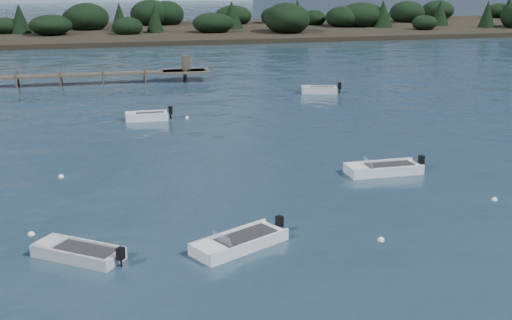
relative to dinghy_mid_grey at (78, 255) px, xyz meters
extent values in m
plane|color=#182B39|center=(5.77, 54.91, -0.14)|extent=(400.00, 400.00, 0.00)
cube|color=silver|center=(0.01, 0.00, -0.05)|extent=(3.94, 3.42, 0.64)
cube|color=silver|center=(-1.17, 0.85, 0.32)|extent=(1.51, 1.60, 0.13)
cube|color=#262629|center=(0.25, -0.18, 0.25)|extent=(2.78, 2.46, 0.11)
cube|color=silver|center=(-0.39, -0.55, 0.32)|extent=(3.16, 2.33, 0.13)
cube|color=silver|center=(0.40, 0.54, 0.32)|extent=(3.16, 2.33, 0.13)
cube|color=black|center=(1.71, -1.24, 0.43)|extent=(0.39, 0.40, 0.50)
cylinder|color=black|center=(1.71, -1.24, -0.01)|extent=(0.13, 0.13, 0.50)
cube|color=white|center=(4.41, 24.96, -0.03)|extent=(3.30, 1.32, 0.77)
cube|color=white|center=(3.15, 24.95, 0.42)|extent=(0.79, 1.19, 0.15)
cube|color=#262629|center=(4.67, 24.96, 0.33)|extent=(2.25, 1.06, 0.13)
cube|color=white|center=(4.41, 24.36, 0.42)|extent=(3.30, 0.13, 0.15)
cube|color=white|center=(4.41, 25.55, 0.42)|extent=(3.30, 0.13, 0.15)
cube|color=black|center=(6.30, 24.96, 0.55)|extent=(0.31, 0.37, 0.61)
cylinder|color=black|center=(6.30, 24.96, 0.02)|extent=(0.11, 0.11, 0.61)
cube|color=white|center=(17.08, 7.90, -0.04)|extent=(4.44, 1.75, 0.69)
cube|color=white|center=(15.40, 7.87, 0.36)|extent=(1.09, 1.52, 0.14)
cube|color=#262629|center=(17.43, 7.91, 0.28)|extent=(3.03, 1.39, 0.12)
cube|color=white|center=(17.10, 7.13, 0.36)|extent=(4.42, 0.20, 0.14)
cube|color=white|center=(17.07, 8.67, 0.36)|extent=(4.42, 0.20, 0.14)
cube|color=black|center=(19.50, 7.94, 0.48)|extent=(0.28, 0.34, 0.54)
cylinder|color=black|center=(19.50, 7.94, 0.00)|extent=(0.10, 0.10, 0.54)
cube|color=silver|center=(16.11, 7.88, 0.59)|extent=(0.18, 1.20, 0.41)
cube|color=white|center=(6.75, -0.46, -0.05)|extent=(4.56, 3.45, 0.63)
cube|color=white|center=(5.30, -1.23, 0.32)|extent=(1.60, 1.77, 0.13)
cube|color=#262629|center=(7.05, -0.30, 0.24)|extent=(3.20, 2.52, 0.11)
cube|color=white|center=(7.10, -1.13, 0.32)|extent=(3.86, 2.12, 0.13)
cube|color=white|center=(6.39, 0.20, 0.32)|extent=(3.86, 2.12, 0.13)
cube|color=black|center=(8.82, 0.64, 0.42)|extent=(0.37, 0.39, 0.49)
cylinder|color=black|center=(8.82, 0.64, -0.01)|extent=(0.12, 0.12, 0.49)
cube|color=silver|center=(5.91, -0.91, 0.53)|extent=(0.67, 1.09, 0.38)
cube|color=silver|center=(21.37, 32.77, -0.03)|extent=(3.61, 2.14, 0.79)
cube|color=silver|center=(20.13, 33.09, 0.43)|extent=(1.08, 1.38, 0.16)
cube|color=#262629|center=(21.64, 32.71, 0.34)|extent=(2.50, 1.61, 0.14)
cube|color=silver|center=(21.23, 32.18, 0.43)|extent=(3.32, 0.95, 0.16)
cube|color=silver|center=(21.52, 33.36, 0.43)|extent=(3.32, 0.95, 0.16)
cube|color=black|center=(23.26, 32.30, 0.57)|extent=(0.40, 0.45, 0.62)
cylinder|color=black|center=(23.26, 32.30, 0.03)|extent=(0.14, 0.14, 0.62)
sphere|color=white|center=(12.99, -1.17, -0.14)|extent=(0.32, 0.32, 0.32)
sphere|color=white|center=(-2.17, 2.95, -0.14)|extent=(0.32, 0.32, 0.32)
sphere|color=white|center=(20.84, 2.31, -0.14)|extent=(0.32, 0.32, 0.32)
sphere|color=white|center=(7.62, 24.88, -0.14)|extent=(0.32, 0.32, 0.32)
sphere|color=white|center=(-1.36, 11.36, -0.14)|extent=(0.32, 0.32, 0.32)
cube|color=#50473A|center=(9.77, 42.91, 0.86)|extent=(5.00, 3.20, 0.18)
cube|color=#50473A|center=(9.77, 42.91, 1.76)|extent=(0.80, 0.80, 1.60)
cylinder|color=#50473A|center=(-7.43, 42.06, 0.26)|extent=(0.20, 0.20, 2.20)
cylinder|color=#50473A|center=(-7.43, 43.77, 0.26)|extent=(0.20, 0.20, 2.20)
cylinder|color=#50473A|center=(-3.17, 42.06, 0.26)|extent=(0.20, 0.20, 2.20)
cylinder|color=#50473A|center=(-3.17, 43.77, 0.26)|extent=(0.20, 0.20, 2.20)
cylinder|color=#50473A|center=(1.10, 42.06, 0.26)|extent=(0.20, 0.20, 2.20)
cylinder|color=#50473A|center=(1.10, 43.77, 0.26)|extent=(0.20, 0.20, 2.20)
cylinder|color=#50473A|center=(5.37, 42.06, 0.26)|extent=(0.20, 0.20, 2.20)
cylinder|color=#50473A|center=(5.37, 43.77, 0.26)|extent=(0.20, 0.20, 2.20)
cylinder|color=#50473A|center=(9.63, 42.06, 0.26)|extent=(0.20, 0.20, 2.20)
cylinder|color=#50473A|center=(9.63, 43.77, 0.26)|extent=(0.20, 0.20, 2.20)
cube|color=black|center=(30.77, 94.91, -0.14)|extent=(190.00, 40.00, 1.60)
ellipsoid|color=black|center=(30.77, 94.91, 2.66)|extent=(180.50, 36.00, 4.40)
camera|label=1|loc=(1.74, -25.41, 11.41)|focal=45.00mm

